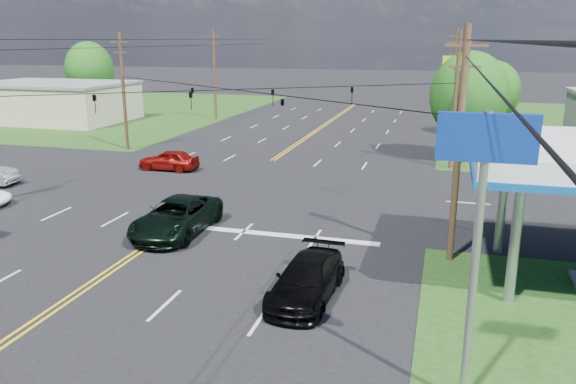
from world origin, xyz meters
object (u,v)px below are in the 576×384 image
(pole_ne, at_px, (455,99))
(pole_se, at_px, (459,144))
(polesign_se, at_px, (483,183))
(pickup_dkgreen, at_px, (177,217))
(tree_right_b, at_px, (493,92))
(suv_black, at_px, (307,279))
(retail_nw, at_px, (54,103))
(tree_right_a, at_px, (469,96))
(pole_left_far, at_px, (215,74))
(pole_nw, at_px, (123,90))
(tree_far_l, at_px, (89,69))
(pole_right_far, at_px, (454,78))

(pole_ne, bearing_deg, pole_se, -90.00)
(pole_se, bearing_deg, polesign_se, -88.11)
(pickup_dkgreen, bearing_deg, pole_ne, 54.91)
(tree_right_b, bearing_deg, suv_black, -102.44)
(retail_nw, xyz_separation_m, tree_right_a, (44.00, -10.00, 2.87))
(pole_se, relative_size, pole_left_far, 0.95)
(retail_nw, relative_size, tree_right_a, 1.96)
(pole_left_far, height_order, polesign_se, pole_left_far)
(pole_ne, relative_size, suv_black, 1.94)
(pole_nw, distance_m, polesign_se, 38.35)
(pole_nw, distance_m, pole_left_far, 19.00)
(pole_se, distance_m, tree_far_l, 60.88)
(pickup_dkgreen, xyz_separation_m, suv_black, (7.60, -5.07, -0.11))
(retail_nw, bearing_deg, tree_far_l, 101.31)
(tree_far_l, bearing_deg, pole_ne, -27.07)
(pole_ne, bearing_deg, polesign_se, -89.33)
(pole_left_far, bearing_deg, polesign_se, -60.68)
(pole_right_far, bearing_deg, retail_nw, -172.06)
(pole_nw, distance_m, pole_ne, 26.00)
(tree_far_l, bearing_deg, pickup_dkgreen, -51.60)
(pole_nw, distance_m, suv_black, 31.55)
(pole_ne, bearing_deg, pole_nw, 180.00)
(pole_left_far, relative_size, tree_right_a, 1.22)
(suv_black, height_order, polesign_se, polesign_se)
(pole_ne, relative_size, tree_far_l, 1.09)
(pole_ne, distance_m, pole_right_far, 19.00)
(pole_left_far, xyz_separation_m, polesign_se, (26.33, -46.87, 0.61))
(pole_nw, relative_size, polesign_se, 1.28)
(retail_nw, height_order, tree_right_b, tree_right_b)
(pole_se, xyz_separation_m, polesign_se, (0.33, -9.87, 0.86))
(tree_right_a, height_order, pickup_dkgreen, tree_right_a)
(pole_se, distance_m, pole_ne, 18.00)
(tree_right_a, bearing_deg, pole_se, -92.73)
(tree_far_l, bearing_deg, pole_nw, -50.44)
(pole_left_far, bearing_deg, tree_right_b, -7.72)
(pole_nw, bearing_deg, suv_black, -47.55)
(tree_right_b, xyz_separation_m, tree_far_l, (-48.50, 8.00, 0.98))
(retail_nw, distance_m, pole_nw, 21.60)
(tree_right_a, relative_size, polesign_se, 1.10)
(suv_black, bearing_deg, tree_right_b, 80.16)
(pole_ne, height_order, polesign_se, pole_ne)
(tree_far_l, bearing_deg, pole_left_far, -11.89)
(retail_nw, xyz_separation_m, tree_right_b, (46.50, 2.00, 2.22))
(pole_left_far, bearing_deg, tree_right_a, -30.65)
(retail_nw, xyz_separation_m, pole_se, (43.00, -31.00, 2.92))
(pole_nw, distance_m, tree_right_b, 33.10)
(polesign_se, bearing_deg, pole_left_far, 119.32)
(retail_nw, distance_m, pole_left_far, 18.30)
(tree_right_b, relative_size, pickup_dkgreen, 1.21)
(tree_right_a, bearing_deg, suv_black, -102.75)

